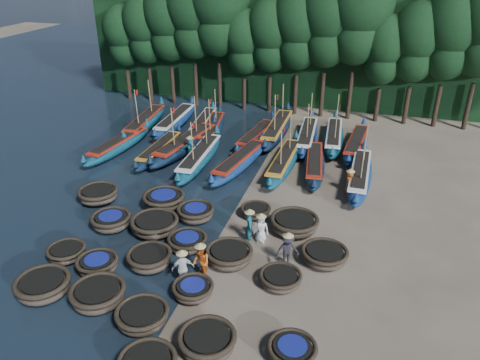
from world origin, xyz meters
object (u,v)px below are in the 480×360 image
(coracle_17, at_px, (187,242))
(long_boat_17, at_px, (356,144))
(coracle_22, at_px, (196,213))
(long_boat_13, at_px, (256,136))
(long_boat_1, at_px, (119,145))
(long_boat_16, at_px, (334,137))
(coracle_5, at_px, (43,286))
(coracle_20, at_px, (98,194))
(coracle_11, at_px, (97,264))
(long_boat_10, at_px, (175,121))
(long_boat_9, at_px, (145,122))
(coracle_24, at_px, (294,224))
(long_boat_11, at_px, (203,123))
(coracle_14, at_px, (281,279))
(coracle_13, at_px, (193,289))
(long_boat_6, at_px, (284,162))
(fisherman_2, at_px, (201,261))
(coracle_6, at_px, (98,294))
(fisherman_1, at_px, (249,225))
(long_boat_5, at_px, (240,161))
(long_boat_12, at_px, (212,129))
(coracle_16, at_px, (155,225))
(coracle_21, at_px, (164,200))
(fisherman_0, at_px, (261,227))
(fisherman_3, at_px, (287,250))
(long_boat_3, at_px, (186,144))
(coracle_10, at_px, (67,252))
(coracle_8, at_px, (207,341))
(long_boat_8, at_px, (360,175))
(coracle_12, at_px, (150,259))
(long_boat_14, at_px, (277,129))
(long_boat_4, at_px, (200,157))
(long_boat_15, at_px, (307,136))
(fisherman_5, at_px, (190,148))
(fisherman_4, at_px, (183,267))
(coracle_15, at_px, (111,221))
(coracle_19, at_px, (324,255))

(coracle_17, height_order, long_boat_17, long_boat_17)
(coracle_22, distance_m, long_boat_13, 11.69)
(long_boat_1, xyz_separation_m, long_boat_16, (14.56, 5.88, 0.03))
(coracle_5, relative_size, coracle_20, 1.22)
(coracle_11, height_order, long_boat_10, long_boat_10)
(coracle_17, distance_m, long_boat_9, 17.39)
(long_boat_13, bearing_deg, coracle_17, -81.62)
(coracle_24, bearing_deg, long_boat_11, 126.97)
(coracle_14, distance_m, long_boat_16, 17.10)
(coracle_5, height_order, coracle_13, coracle_5)
(long_boat_1, bearing_deg, coracle_20, -63.23)
(long_boat_6, xyz_separation_m, fisherman_2, (-1.20, -12.15, 0.39))
(coracle_6, distance_m, coracle_11, 2.21)
(long_boat_6, relative_size, fisherman_1, 4.12)
(fisherman_2, bearing_deg, long_boat_5, 148.19)
(long_boat_1, relative_size, long_boat_12, 0.99)
(long_boat_10, height_order, long_boat_13, long_boat_10)
(long_boat_16, relative_size, long_boat_17, 1.04)
(coracle_16, height_order, long_boat_11, long_boat_11)
(coracle_21, xyz_separation_m, fisherman_0, (6.06, -1.77, 0.34))
(fisherman_3, bearing_deg, long_boat_3, 101.78)
(coracle_10, bearing_deg, coracle_21, 67.92)
(coracle_6, distance_m, coracle_24, 10.18)
(long_boat_9, height_order, long_boat_12, long_boat_9)
(long_boat_16, bearing_deg, coracle_17, -112.75)
(long_boat_5, bearing_deg, coracle_24, -43.73)
(coracle_6, height_order, fisherman_3, fisherman_3)
(coracle_8, distance_m, long_boat_8, 16.01)
(coracle_12, xyz_separation_m, long_boat_14, (2.06, 17.80, 0.14))
(coracle_12, xyz_separation_m, long_boat_9, (-8.44, 16.34, 0.12))
(long_boat_4, height_order, long_boat_15, long_boat_4)
(coracle_11, bearing_deg, fisherman_5, 92.47)
(coracle_10, xyz_separation_m, coracle_16, (2.99, 3.23, 0.11))
(long_boat_9, distance_m, long_boat_16, 14.89)
(fisherman_3, xyz_separation_m, fisherman_4, (-4.06, -2.52, 0.00))
(fisherman_1, bearing_deg, long_boat_4, 19.35)
(coracle_5, bearing_deg, long_boat_11, 91.71)
(coracle_13, distance_m, long_boat_8, 14.12)
(long_boat_11, distance_m, long_boat_16, 10.45)
(coracle_13, height_order, long_boat_16, long_boat_16)
(long_boat_12, bearing_deg, long_boat_10, 155.55)
(long_boat_14, bearing_deg, fisherman_1, -83.59)
(coracle_8, distance_m, fisherman_1, 7.24)
(coracle_8, distance_m, long_boat_14, 21.86)
(coracle_10, distance_m, coracle_15, 3.04)
(long_boat_13, distance_m, fisherman_4, 16.87)
(coracle_16, relative_size, coracle_19, 1.11)
(fisherman_1, bearing_deg, long_boat_3, 21.00)
(long_boat_9, height_order, long_boat_13, long_boat_9)
(coracle_6, relative_size, long_boat_10, 0.29)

